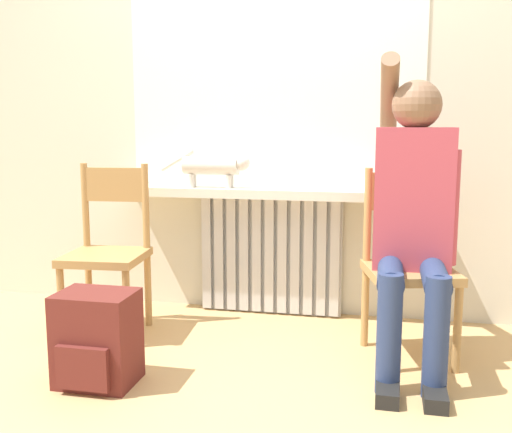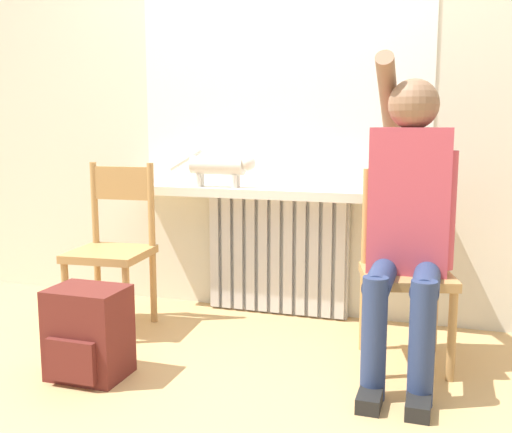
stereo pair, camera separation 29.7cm
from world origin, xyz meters
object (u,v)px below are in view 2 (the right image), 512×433
at_px(backpack, 88,333).
at_px(chair_left, 113,246).
at_px(chair_right, 405,267).
at_px(cat, 221,166).
at_px(person, 408,213).

bearing_deg(backpack, chair_left, 111.12).
bearing_deg(chair_left, chair_right, -4.68).
distance_m(chair_left, backpack, 0.68).
height_order(chair_right, cat, cat).
distance_m(chair_right, backpack, 1.41).
height_order(person, cat, person).
xyz_separation_m(person, backpack, (-1.27, -0.49, -0.51)).
bearing_deg(chair_left, cat, 35.37).
bearing_deg(backpack, chair_right, 25.19).
bearing_deg(cat, chair_right, -20.48).
xyz_separation_m(chair_right, cat, (-1.03, 0.39, 0.40)).
bearing_deg(chair_right, cat, 145.48).
xyz_separation_m(chair_left, cat, (0.46, 0.38, 0.40)).
relative_size(person, cat, 2.71).
xyz_separation_m(chair_left, person, (1.50, -0.10, 0.26)).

